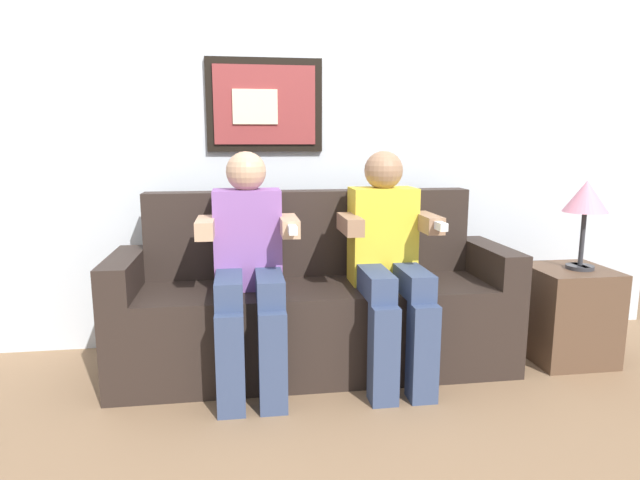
# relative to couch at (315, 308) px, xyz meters

# --- Properties ---
(ground_plane) EXTENTS (5.71, 5.71, 0.00)m
(ground_plane) POSITION_rel_couch_xyz_m (0.00, -0.33, -0.31)
(ground_plane) COLOR #8C6B4C
(back_wall_assembly) EXTENTS (4.39, 0.10, 2.60)m
(back_wall_assembly) POSITION_rel_couch_xyz_m (-0.01, 0.44, 0.99)
(back_wall_assembly) COLOR silver
(back_wall_assembly) RESTS_ON ground_plane
(couch) EXTENTS (1.99, 0.58, 0.90)m
(couch) POSITION_rel_couch_xyz_m (0.00, 0.00, 0.00)
(couch) COLOR #2D231E
(couch) RESTS_ON ground_plane
(person_on_left) EXTENTS (0.46, 0.56, 1.11)m
(person_on_left) POSITION_rel_couch_xyz_m (-0.33, -0.17, 0.29)
(person_on_left) COLOR #8C59A5
(person_on_left) RESTS_ON ground_plane
(person_on_right) EXTENTS (0.46, 0.56, 1.11)m
(person_on_right) POSITION_rel_couch_xyz_m (0.34, -0.17, 0.29)
(person_on_right) COLOR yellow
(person_on_right) RESTS_ON ground_plane
(side_table_right) EXTENTS (0.40, 0.40, 0.50)m
(side_table_right) POSITION_rel_couch_xyz_m (1.35, -0.11, -0.06)
(side_table_right) COLOR brown
(side_table_right) RESTS_ON ground_plane
(table_lamp) EXTENTS (0.22, 0.22, 0.46)m
(table_lamp) POSITION_rel_couch_xyz_m (1.38, -0.13, 0.55)
(table_lamp) COLOR #333338
(table_lamp) RESTS_ON side_table_right
(spare_remote_on_table) EXTENTS (0.04, 0.13, 0.02)m
(spare_remote_on_table) POSITION_rel_couch_xyz_m (1.38, -0.13, 0.20)
(spare_remote_on_table) COLOR white
(spare_remote_on_table) RESTS_ON side_table_right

